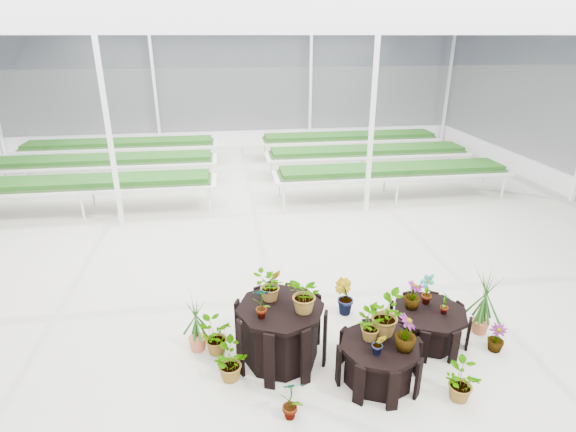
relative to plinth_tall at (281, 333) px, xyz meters
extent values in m
plane|color=gray|center=(-0.14, 1.24, -0.42)|extent=(24.00, 24.00, 0.00)
cylinder|color=black|center=(0.00, 0.00, 0.00)|extent=(1.62, 1.62, 0.83)
cylinder|color=black|center=(1.20, -0.60, -0.14)|extent=(1.07, 1.07, 0.56)
cylinder|color=black|center=(2.20, 0.10, -0.17)|extent=(1.34, 1.34, 0.50)
imported|color=#173F11|center=(-0.12, 0.17, 0.64)|extent=(0.53, 0.53, 0.45)
imported|color=#173F11|center=(0.31, -0.17, 0.67)|extent=(0.56, 0.59, 0.52)
imported|color=#173F11|center=(-0.05, 0.34, 0.61)|extent=(0.23, 0.20, 0.38)
imported|color=#173F11|center=(-0.26, -0.21, 0.65)|extent=(0.26, 0.19, 0.46)
imported|color=#173F11|center=(1.08, -0.48, 0.34)|extent=(0.47, 0.46, 0.39)
imported|color=#173F11|center=(1.46, -0.75, 0.39)|extent=(0.36, 0.36, 0.48)
imported|color=#173F11|center=(1.30, -0.38, 0.43)|extent=(0.53, 0.59, 0.58)
imported|color=#173F11|center=(1.10, -0.80, 0.30)|extent=(0.21, 0.19, 0.31)
imported|color=#173F11|center=(1.95, 0.21, 0.29)|extent=(0.33, 0.33, 0.43)
imported|color=#173F11|center=(2.36, 0.00, 0.27)|extent=(0.16, 0.22, 0.38)
imported|color=#173F11|center=(2.21, 0.30, 0.32)|extent=(0.20, 0.27, 0.48)
imported|color=#173F11|center=(-0.73, -0.31, -0.16)|extent=(0.60, 0.62, 0.52)
imported|color=#173F11|center=(-0.91, 0.24, -0.16)|extent=(0.55, 0.50, 0.52)
imported|color=#173F11|center=(-0.02, -1.07, -0.12)|extent=(0.32, 0.23, 0.59)
imported|color=#173F11|center=(2.07, -1.06, -0.17)|extent=(0.49, 0.53, 0.50)
imported|color=#173F11|center=(3.05, -0.28, -0.21)|extent=(0.33, 0.33, 0.42)
imported|color=#173F11|center=(2.29, 0.74, -0.13)|extent=(0.43, 0.43, 0.57)
imported|color=#173F11|center=(1.14, 0.94, -0.12)|extent=(0.41, 0.42, 0.59)
imported|color=#173F11|center=(-0.29, 0.82, -0.15)|extent=(0.34, 0.33, 0.54)
camera|label=1|loc=(-0.62, -5.06, 3.78)|focal=28.00mm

